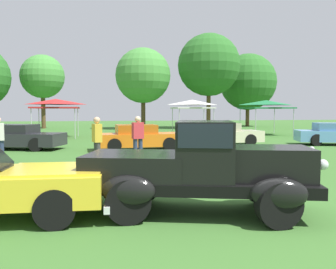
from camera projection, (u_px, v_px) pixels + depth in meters
ground_plane at (222, 211)px, 6.58m from camera, size 120.00×120.00×0.00m
feature_pickup_truck at (200, 167)px, 6.41m from camera, size 4.35×2.64×1.70m
show_car_charcoal at (18, 137)px, 17.10m from camera, size 4.57×2.88×1.22m
show_car_orange at (139, 138)px, 16.87m from camera, size 4.36×1.95×1.22m
show_car_cream at (223, 134)px, 19.16m from camera, size 4.14×1.85×1.22m
show_car_skyblue at (335, 134)px, 19.34m from camera, size 4.40×2.82×1.22m
spectator_near_truck at (97, 140)px, 11.51m from camera, size 0.35×0.45×1.69m
spectator_far_side at (138, 137)px, 12.89m from camera, size 0.45×0.33×1.69m
canopy_tent_left_field at (56, 103)px, 24.35m from camera, size 3.07×3.07×2.71m
canopy_tent_center_field at (192, 104)px, 26.32m from camera, size 2.85×2.85×2.71m
canopy_tent_right_field at (266, 104)px, 27.30m from camera, size 3.35×3.35×2.71m
treeline_mid_left at (43, 77)px, 37.04m from camera, size 4.59×4.59×7.80m
treeline_center at (143, 76)px, 35.80m from camera, size 5.63×5.63×8.29m
treeline_mid_right at (209, 65)px, 36.85m from camera, size 6.55×6.55×9.98m
treeline_far_right at (248, 82)px, 42.23m from camera, size 6.76×6.76×8.73m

